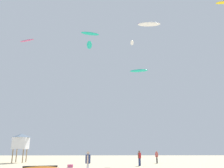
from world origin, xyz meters
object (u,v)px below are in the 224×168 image
kite_grounded_near (40,168)px  person_foreground (88,161)px  cooler_box (70,166)px  kite_aloft_6 (132,43)px  kite_aloft_2 (223,3)px  person_midground (139,157)px  kite_aloft_1 (27,40)px  person_left (157,156)px  kite_aloft_3 (89,45)px  lifeguard_tower (21,141)px  kite_aloft_0 (90,34)px  kite_aloft_5 (149,24)px  kite_aloft_4 (139,71)px

kite_grounded_near → person_foreground: bearing=-42.9°
cooler_box → kite_aloft_6: size_ratio=0.24×
kite_aloft_2 → person_midground: bearing=-175.4°
kite_grounded_near → kite_aloft_2: size_ratio=1.54×
person_midground → kite_aloft_1: (-19.37, 11.86, 20.94)m
person_left → kite_aloft_3: size_ratio=0.42×
lifeguard_tower → kite_aloft_1: 19.68m
kite_aloft_6 → person_midground: bearing=-94.1°
person_midground → kite_aloft_0: 25.66m
kite_aloft_2 → kite_aloft_6: 17.52m
kite_aloft_2 → kite_aloft_1: bearing=161.9°
cooler_box → kite_aloft_5: (11.75, 12.45, 24.44)m
lifeguard_tower → kite_aloft_2: (30.38, -5.92, 20.20)m
person_left → kite_aloft_6: (-2.16, 8.22, 21.34)m
kite_aloft_3 → person_midground: bearing=-63.6°
lifeguard_tower → kite_aloft_2: bearing=-11.0°
person_left → kite_aloft_0: 25.11m
kite_grounded_near → kite_aloft_0: 28.54m
person_midground → cooler_box: 8.28m
kite_aloft_5 → kite_aloft_4: bearing=-121.3°
person_midground → cooler_box: (-7.85, -2.51, -0.85)m
kite_aloft_5 → kite_aloft_6: 4.95m
lifeguard_tower → kite_aloft_4: (17.79, -1.85, 10.64)m
person_midground → kite_aloft_4: kite_aloft_4 is taller
person_midground → kite_aloft_0: bearing=-12.6°
lifeguard_tower → cooler_box: (8.96, -9.52, -2.89)m
kite_grounded_near → cooler_box: kite_grounded_near is taller
person_foreground → kite_aloft_6: bearing=-103.4°
person_left → lifeguard_tower: 20.12m
kite_aloft_2 → kite_aloft_6: (-12.64, 12.09, -0.94)m
person_foreground → person_midground: person_foreground is taller
kite_grounded_near → kite_aloft_3: (2.42, 21.49, 22.65)m
kite_grounded_near → kite_aloft_1: (-9.22, 17.74, 21.75)m
person_midground → kite_aloft_6: kite_aloft_6 is taller
kite_aloft_3 → kite_aloft_4: kite_aloft_3 is taller
lifeguard_tower → kite_aloft_0: (9.56, 3.95, 20.00)m
kite_aloft_0 → kite_aloft_1: kite_aloft_0 is taller
kite_aloft_4 → kite_aloft_6: bearing=90.3°
person_left → kite_aloft_2: (10.48, -3.88, 22.28)m
kite_aloft_2 → kite_aloft_3: size_ratio=0.58×
cooler_box → kite_aloft_4: bearing=41.0°
kite_aloft_4 → kite_aloft_0: bearing=144.8°
person_left → kite_aloft_3: 26.62m
person_foreground → kite_aloft_1: bearing=-56.2°
lifeguard_tower → kite_aloft_1: size_ratio=1.26×
kite_aloft_4 → kite_aloft_1: bearing=161.8°
cooler_box → person_midground: bearing=17.8°
person_midground → person_left: bearing=-78.1°
kite_aloft_3 → kite_grounded_near: bearing=-96.4°
kite_grounded_near → kite_aloft_1: bearing=117.5°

